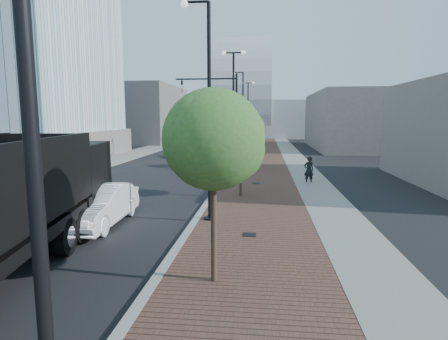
# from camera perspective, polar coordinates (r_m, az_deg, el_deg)

# --- Properties ---
(sidewalk) EXTENTS (7.00, 140.00, 0.12)m
(sidewalk) POSITION_cam_1_polar(r_m,az_deg,el_deg) (45.67, 6.95, 2.52)
(sidewalk) COLOR #4C2D23
(sidewalk) RESTS_ON ground
(concrete_strip) EXTENTS (2.40, 140.00, 0.13)m
(concrete_strip) POSITION_cam_1_polar(r_m,az_deg,el_deg) (45.78, 10.34, 2.47)
(concrete_strip) COLOR slate
(concrete_strip) RESTS_ON ground
(curb) EXTENTS (0.30, 140.00, 0.14)m
(curb) POSITION_cam_1_polar(r_m,az_deg,el_deg) (45.75, 2.56, 2.59)
(curb) COLOR gray
(curb) RESTS_ON ground
(west_sidewalk) EXTENTS (4.00, 140.00, 0.12)m
(west_sidewalk) POSITION_cam_1_polar(r_m,az_deg,el_deg) (48.35, -13.02, 2.68)
(west_sidewalk) COLOR slate
(west_sidewalk) RESTS_ON ground
(dump_truck) EXTENTS (5.09, 14.34, 3.96)m
(dump_truck) POSITION_cam_1_polar(r_m,az_deg,el_deg) (13.98, -27.48, -4.54)
(dump_truck) COLOR black
(dump_truck) RESTS_ON ground
(white_sedan) EXTENTS (1.89, 5.15, 1.69)m
(white_sedan) POSITION_cam_1_polar(r_m,az_deg,el_deg) (16.42, -18.73, -5.21)
(white_sedan) COLOR white
(white_sedan) RESTS_ON ground
(dark_car_mid) EXTENTS (3.68, 5.09, 1.29)m
(dark_car_mid) POSITION_cam_1_polar(r_m,az_deg,el_deg) (41.87, -6.40, 2.82)
(dark_car_mid) COLOR black
(dark_car_mid) RESTS_ON ground
(dark_car_far) EXTENTS (3.23, 5.40, 1.46)m
(dark_car_far) POSITION_cam_1_polar(r_m,az_deg,el_deg) (58.54, 0.58, 4.48)
(dark_car_far) COLOR black
(dark_car_far) RESTS_ON ground
(pedestrian) EXTENTS (0.78, 0.62, 1.90)m
(pedestrian) POSITION_cam_1_polar(r_m,az_deg,el_deg) (25.69, 12.96, -0.02)
(pedestrian) COLOR black
(pedestrian) RESTS_ON ground
(streetlight_0) EXTENTS (1.72, 0.56, 9.28)m
(streetlight_0) POSITION_cam_1_polar(r_m,az_deg,el_deg) (4.15, -28.07, 11.30)
(streetlight_0) COLOR black
(streetlight_0) RESTS_ON ground
(streetlight_1) EXTENTS (1.44, 0.56, 9.21)m
(streetlight_1) POSITION_cam_1_polar(r_m,az_deg,el_deg) (15.63, -2.69, 7.51)
(streetlight_1) COLOR black
(streetlight_1) RESTS_ON ground
(streetlight_2) EXTENTS (1.72, 0.56, 9.28)m
(streetlight_2) POSITION_cam_1_polar(r_m,az_deg,el_deg) (27.54, 1.45, 8.80)
(streetlight_2) COLOR black
(streetlight_2) RESTS_ON ground
(streetlight_3) EXTENTS (1.44, 0.56, 9.21)m
(streetlight_3) POSITION_cam_1_polar(r_m,az_deg,el_deg) (39.52, 2.75, 7.92)
(streetlight_3) COLOR black
(streetlight_3) RESTS_ON ground
(streetlight_4) EXTENTS (1.72, 0.56, 9.28)m
(streetlight_4) POSITION_cam_1_polar(r_m,az_deg,el_deg) (51.50, 3.71, 8.50)
(streetlight_4) COLOR black
(streetlight_4) RESTS_ON ground
(traffic_mast) EXTENTS (5.09, 0.20, 8.00)m
(traffic_mast) POSITION_cam_1_polar(r_m,az_deg,el_deg) (30.62, 0.22, 9.05)
(traffic_mast) COLOR black
(traffic_mast) RESTS_ON ground
(tree_0) EXTENTS (2.66, 2.66, 5.28)m
(tree_0) POSITION_cam_1_polar(r_m,az_deg,el_deg) (9.57, -1.34, 4.66)
(tree_0) COLOR #382619
(tree_0) RESTS_ON ground
(tree_1) EXTENTS (2.39, 2.34, 4.72)m
(tree_1) POSITION_cam_1_polar(r_m,az_deg,el_deg) (20.53, 2.72, 5.42)
(tree_1) COLOR #382619
(tree_1) RESTS_ON ground
(tree_2) EXTENTS (2.68, 2.68, 4.77)m
(tree_2) POSITION_cam_1_polar(r_m,az_deg,el_deg) (32.51, 4.03, 6.22)
(tree_2) COLOR #382619
(tree_2) RESTS_ON ground
(tree_3) EXTENTS (2.64, 2.64, 4.76)m
(tree_3) POSITION_cam_1_polar(r_m,az_deg,el_deg) (44.50, 4.64, 6.76)
(tree_3) COLOR #382619
(tree_3) RESTS_ON ground
(tower_podium) EXTENTS (19.00, 19.00, 3.00)m
(tower_podium) POSITION_cam_1_polar(r_m,az_deg,el_deg) (46.21, -29.45, 3.38)
(tower_podium) COLOR slate
(tower_podium) RESTS_ON ground
(convention_center) EXTENTS (50.00, 30.00, 50.00)m
(convention_center) POSITION_cam_1_polar(r_m,az_deg,el_deg) (90.59, 3.17, 9.11)
(convention_center) COLOR #AAB1B4
(convention_center) RESTS_ON ground
(commercial_block_nw) EXTENTS (14.00, 20.00, 10.00)m
(commercial_block_nw) POSITION_cam_1_polar(r_m,az_deg,el_deg) (69.34, -13.20, 8.37)
(commercial_block_nw) COLOR #645C5A
(commercial_block_nw) RESTS_ON ground
(commercial_block_ne) EXTENTS (12.00, 22.00, 8.00)m
(commercial_block_ne) POSITION_cam_1_polar(r_m,az_deg,el_deg) (56.97, 19.68, 7.19)
(commercial_block_ne) COLOR #635C59
(commercial_block_ne) RESTS_ON ground
(utility_cover_1) EXTENTS (0.50, 0.50, 0.02)m
(utility_cover_1) POSITION_cam_1_polar(r_m,az_deg,el_deg) (14.15, 3.94, -9.92)
(utility_cover_1) COLOR black
(utility_cover_1) RESTS_ON sidewalk
(utility_cover_2) EXTENTS (0.50, 0.50, 0.02)m
(utility_cover_2) POSITION_cam_1_polar(r_m,az_deg,el_deg) (24.84, 4.97, -2.03)
(utility_cover_2) COLOR black
(utility_cover_2) RESTS_ON sidewalk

